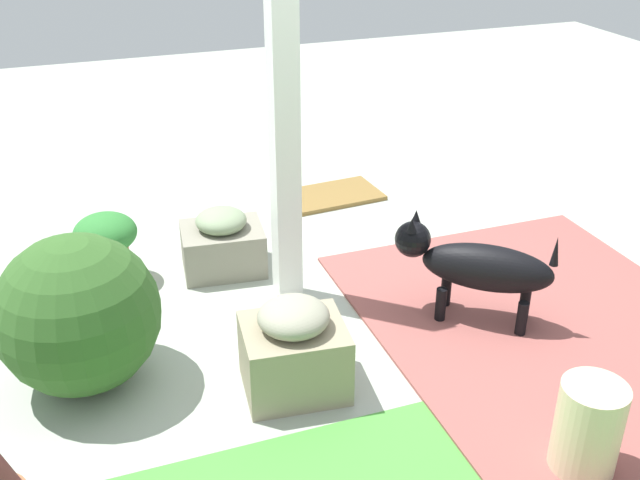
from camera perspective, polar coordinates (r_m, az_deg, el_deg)
The scene contains 10 objects.
ground_plane at distance 4.32m, azimuth 2.56°, elevation -4.01°, with size 12.00×12.00×0.00m, color #A5AE9F.
brick_path at distance 4.14m, azimuth 17.58°, elevation -6.89°, with size 1.80×2.40×0.02m, color #94504B.
porch_pillar at distance 3.88m, azimuth -2.75°, elevation 8.56°, with size 0.14×0.14×2.00m, color white.
stone_planter_nearest at distance 4.51m, azimuth -7.40°, elevation -0.26°, with size 0.52×0.43×0.39m.
stone_planter_mid at distance 3.49m, azimuth -1.98°, elevation -8.33°, with size 0.51×0.45×0.47m.
round_shrub at distance 3.61m, azimuth -17.89°, elevation -5.39°, with size 0.75×0.75×0.75m, color #325C25.
terracotta_pot_broad at distance 4.49m, azimuth -15.90°, elevation -0.19°, with size 0.36×0.36×0.42m.
dog at distance 4.00m, azimuth 11.72°, elevation -1.87°, with size 0.75×0.65×0.58m.
ceramic_urn at distance 3.26m, azimuth 19.65°, elevation -13.34°, with size 0.27×0.27×0.42m, color beige.
doormat at distance 5.50m, azimuth 0.93°, elevation 3.42°, with size 0.69×0.43×0.03m, color olive.
Camera 1 is at (1.44, 3.40, 2.26)m, focal length 42.16 mm.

